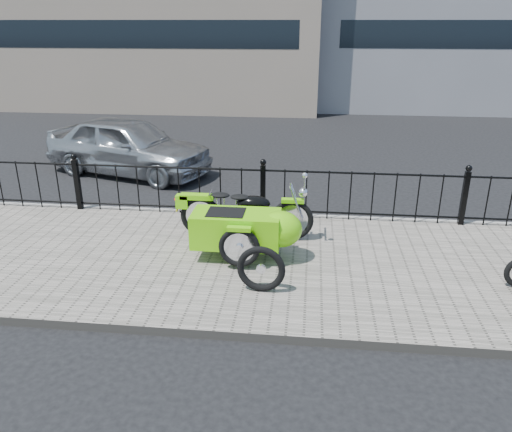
# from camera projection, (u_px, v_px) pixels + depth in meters

# --- Properties ---
(ground) EXTENTS (120.00, 120.00, 0.00)m
(ground) POSITION_uv_depth(u_px,v_px,m) (255.00, 252.00, 8.00)
(ground) COLOR black
(ground) RESTS_ON ground
(sidewalk) EXTENTS (30.00, 3.80, 0.12)m
(sidewalk) POSITION_uv_depth(u_px,v_px,m) (251.00, 263.00, 7.52)
(sidewalk) COLOR #676157
(sidewalk) RESTS_ON ground
(curb) EXTENTS (30.00, 0.10, 0.12)m
(curb) POSITION_uv_depth(u_px,v_px,m) (264.00, 216.00, 9.31)
(curb) COLOR gray
(curb) RESTS_ON ground
(iron_fence) EXTENTS (14.11, 0.11, 1.08)m
(iron_fence) POSITION_uv_depth(u_px,v_px,m) (263.00, 192.00, 8.99)
(iron_fence) COLOR black
(iron_fence) RESTS_ON sidewalk
(motorcycle_sidecar) EXTENTS (2.28, 1.48, 0.98)m
(motorcycle_sidecar) POSITION_uv_depth(u_px,v_px,m) (249.00, 225.00, 7.50)
(motorcycle_sidecar) COLOR black
(motorcycle_sidecar) RESTS_ON sidewalk
(spare_tire) EXTENTS (0.65, 0.14, 0.65)m
(spare_tire) POSITION_uv_depth(u_px,v_px,m) (261.00, 269.00, 6.50)
(spare_tire) COLOR black
(spare_tire) RESTS_ON sidewalk
(sedan_car) EXTENTS (4.35, 2.77, 1.38)m
(sedan_car) POSITION_uv_depth(u_px,v_px,m) (128.00, 146.00, 11.88)
(sedan_car) COLOR #A7AAAE
(sedan_car) RESTS_ON ground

